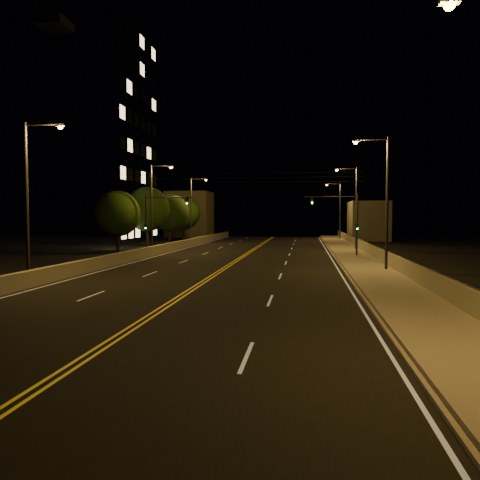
# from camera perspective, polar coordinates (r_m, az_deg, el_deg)

# --- Properties ---
(ground) EXTENTS (160.00, 160.00, 0.00)m
(ground) POSITION_cam_1_polar(r_m,az_deg,el_deg) (13.69, -19.72, -14.35)
(ground) COLOR black
(ground) RESTS_ON ground
(road) EXTENTS (18.00, 120.00, 0.02)m
(road) POSITION_cam_1_polar(r_m,az_deg,el_deg) (32.40, -3.02, -4.20)
(road) COLOR black
(road) RESTS_ON ground
(sidewalk) EXTENTS (3.60, 120.00, 0.30)m
(sidewalk) POSITION_cam_1_polar(r_m,az_deg,el_deg) (32.14, 16.29, -4.12)
(sidewalk) COLOR gray
(sidewalk) RESTS_ON ground
(curb) EXTENTS (0.14, 120.00, 0.15)m
(curb) POSITION_cam_1_polar(r_m,az_deg,el_deg) (31.93, 12.96, -4.26)
(curb) COLOR gray
(curb) RESTS_ON ground
(parapet_wall) EXTENTS (0.30, 120.00, 1.00)m
(parapet_wall) POSITION_cam_1_polar(r_m,az_deg,el_deg) (32.34, 19.21, -2.96)
(parapet_wall) COLOR gray
(parapet_wall) RESTS_ON sidewalk
(jersey_barrier) EXTENTS (0.45, 120.00, 0.97)m
(jersey_barrier) POSITION_cam_1_polar(r_m,az_deg,el_deg) (35.27, -17.90, -2.97)
(jersey_barrier) COLOR gray
(jersey_barrier) RESTS_ON ground
(distant_building_right) EXTENTS (6.00, 10.00, 6.46)m
(distant_building_right) POSITION_cam_1_polar(r_m,az_deg,el_deg) (80.96, 15.34, 2.26)
(distant_building_right) COLOR slate
(distant_building_right) RESTS_ON ground
(distant_building_left) EXTENTS (8.00, 8.00, 8.69)m
(distant_building_left) POSITION_cam_1_polar(r_m,az_deg,el_deg) (90.92, -6.13, 3.11)
(distant_building_left) COLOR slate
(distant_building_left) RESTS_ON ground
(parapet_rail) EXTENTS (0.06, 120.00, 0.06)m
(parapet_rail) POSITION_cam_1_polar(r_m,az_deg,el_deg) (32.30, 19.22, -2.03)
(parapet_rail) COLOR black
(parapet_rail) RESTS_ON parapet_wall
(lane_markings) EXTENTS (17.32, 116.00, 0.00)m
(lane_markings) POSITION_cam_1_polar(r_m,az_deg,el_deg) (32.33, -3.05, -4.19)
(lane_markings) COLOR silver
(lane_markings) RESTS_ON road
(streetlight_1) EXTENTS (2.55, 0.28, 9.52)m
(streetlight_1) POSITION_cam_1_polar(r_m,az_deg,el_deg) (34.35, 17.07, 5.21)
(streetlight_1) COLOR #2D2D33
(streetlight_1) RESTS_ON ground
(streetlight_2) EXTENTS (2.55, 0.28, 9.52)m
(streetlight_2) POSITION_cam_1_polar(r_m,az_deg,el_deg) (54.17, 13.72, 4.38)
(streetlight_2) COLOR #2D2D33
(streetlight_2) RESTS_ON ground
(streetlight_3) EXTENTS (2.55, 0.28, 9.52)m
(streetlight_3) POSITION_cam_1_polar(r_m,az_deg,el_deg) (78.96, 11.91, 3.92)
(streetlight_3) COLOR #2D2D33
(streetlight_3) RESTS_ON ground
(streetlight_4) EXTENTS (2.55, 0.28, 9.52)m
(streetlight_4) POSITION_cam_1_polar(r_m,az_deg,el_deg) (30.34, -24.14, 5.41)
(streetlight_4) COLOR #2D2D33
(streetlight_4) RESTS_ON ground
(streetlight_5) EXTENTS (2.55, 0.28, 9.52)m
(streetlight_5) POSITION_cam_1_polar(r_m,az_deg,el_deg) (50.95, -10.45, 4.51)
(streetlight_5) COLOR #2D2D33
(streetlight_5) RESTS_ON ground
(streetlight_6) EXTENTS (2.55, 0.28, 9.52)m
(streetlight_6) POSITION_cam_1_polar(r_m,az_deg,el_deg) (67.81, -5.75, 4.14)
(streetlight_6) COLOR #2D2D33
(streetlight_6) RESTS_ON ground
(traffic_signal_right) EXTENTS (5.11, 0.31, 6.09)m
(traffic_signal_right) POSITION_cam_1_polar(r_m,az_deg,el_deg) (45.61, 12.84, 2.64)
(traffic_signal_right) COLOR #2D2D33
(traffic_signal_right) RESTS_ON ground
(traffic_signal_left) EXTENTS (5.11, 0.31, 6.09)m
(traffic_signal_left) POSITION_cam_1_polar(r_m,az_deg,el_deg) (47.84, -10.23, 2.67)
(traffic_signal_left) COLOR #2D2D33
(traffic_signal_left) RESTS_ON ground
(overhead_wires) EXTENTS (22.00, 0.03, 0.83)m
(overhead_wires) POSITION_cam_1_polar(r_m,az_deg,el_deg) (41.65, -0.54, 7.57)
(overhead_wires) COLOR black
(building_tower) EXTENTS (24.00, 15.00, 30.74)m
(building_tower) POSITION_cam_1_polar(r_m,az_deg,el_deg) (70.45, -21.51, 11.52)
(building_tower) COLOR slate
(building_tower) RESTS_ON ground
(tree_0) EXTENTS (5.03, 5.03, 6.81)m
(tree_0) POSITION_cam_1_polar(r_m,az_deg,el_deg) (53.02, -14.72, 3.12)
(tree_0) COLOR black
(tree_0) RESTS_ON ground
(tree_1) EXTENTS (5.77, 5.77, 7.82)m
(tree_1) POSITION_cam_1_polar(r_m,az_deg,el_deg) (62.01, -11.23, 3.71)
(tree_1) COLOR black
(tree_1) RESTS_ON ground
(tree_2) EXTENTS (5.33, 5.33, 7.22)m
(tree_2) POSITION_cam_1_polar(r_m,az_deg,el_deg) (67.00, -8.59, 3.34)
(tree_2) COLOR black
(tree_2) RESTS_ON ground
(tree_3) EXTENTS (5.17, 5.17, 7.01)m
(tree_3) POSITION_cam_1_polar(r_m,az_deg,el_deg) (74.53, -6.91, 3.21)
(tree_3) COLOR black
(tree_3) RESTS_ON ground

